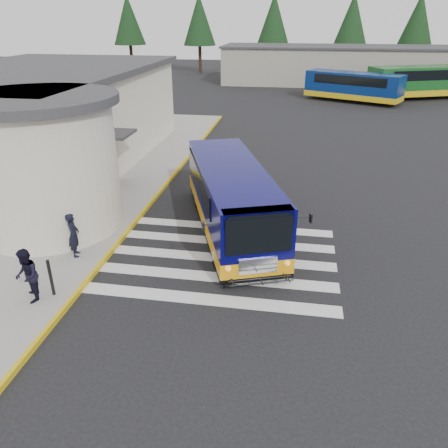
% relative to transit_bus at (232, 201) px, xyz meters
% --- Properties ---
extents(ground, '(140.00, 140.00, 0.00)m').
position_rel_transit_bus_xyz_m(ground, '(0.28, -1.41, -1.17)').
color(ground, black).
rests_on(ground, ground).
extents(sidewalk, '(10.00, 34.00, 0.15)m').
position_rel_transit_bus_xyz_m(sidewalk, '(-8.72, 2.59, -1.09)').
color(sidewalk, gray).
rests_on(sidewalk, ground).
extents(curb_strip, '(0.12, 34.00, 0.16)m').
position_rel_transit_bus_xyz_m(curb_strip, '(-3.77, 2.59, -1.09)').
color(curb_strip, gold).
rests_on(curb_strip, ground).
extents(station_building, '(12.70, 18.70, 4.80)m').
position_rel_transit_bus_xyz_m(station_building, '(-10.57, 5.50, 1.40)').
color(station_building, beige).
rests_on(station_building, ground).
extents(crosswalk, '(8.00, 5.35, 0.01)m').
position_rel_transit_bus_xyz_m(crosswalk, '(-0.22, -2.21, -1.16)').
color(crosswalk, silver).
rests_on(crosswalk, ground).
extents(depot_building, '(26.40, 8.40, 4.20)m').
position_rel_transit_bus_xyz_m(depot_building, '(6.28, 40.59, 0.94)').
color(depot_building, gray).
rests_on(depot_building, ground).
extents(tree_line, '(58.40, 4.40, 10.00)m').
position_rel_transit_bus_xyz_m(tree_line, '(6.56, 48.59, 5.60)').
color(tree_line, black).
rests_on(tree_line, ground).
extents(transit_bus, '(5.22, 8.87, 2.44)m').
position_rel_transit_bus_xyz_m(transit_bus, '(0.00, 0.00, 0.00)').
color(transit_bus, '#07064C').
rests_on(transit_bus, ground).
extents(pedestrian_a, '(0.54, 0.64, 1.51)m').
position_rel_transit_bus_xyz_m(pedestrian_a, '(-4.75, -3.05, -0.26)').
color(pedestrian_a, black).
rests_on(pedestrian_a, sidewalk).
extents(pedestrian_b, '(0.91, 0.96, 1.57)m').
position_rel_transit_bus_xyz_m(pedestrian_b, '(-4.82, -5.62, -0.23)').
color(pedestrian_b, black).
rests_on(pedestrian_b, sidewalk).
extents(bollard, '(0.09, 0.09, 1.13)m').
position_rel_transit_bus_xyz_m(bollard, '(-4.34, -5.28, -0.46)').
color(bollard, black).
rests_on(bollard, sidewalk).
extents(far_bus_a, '(8.93, 6.16, 2.26)m').
position_rel_transit_bus_xyz_m(far_bus_a, '(7.13, 28.63, 0.30)').
color(far_bus_a, navy).
rests_on(far_bus_a, ground).
extents(far_bus_b, '(10.31, 6.39, 2.58)m').
position_rel_transit_bus_xyz_m(far_bus_b, '(13.63, 31.42, 0.51)').
color(far_bus_b, '#144D1C').
rests_on(far_bus_b, ground).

